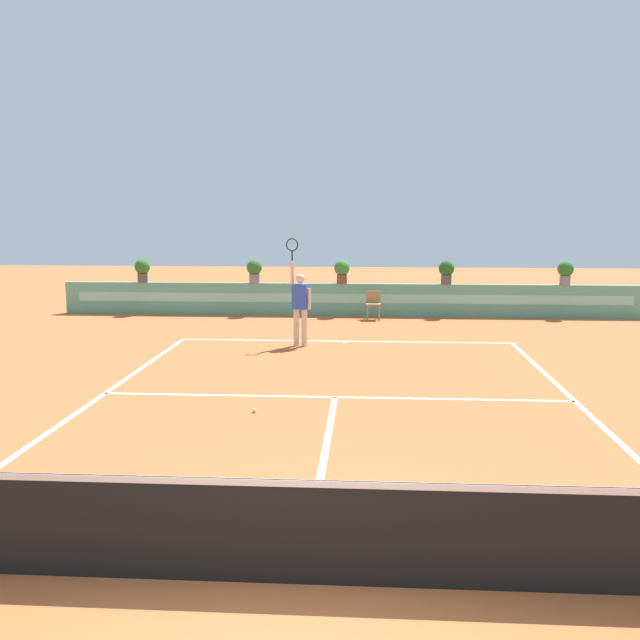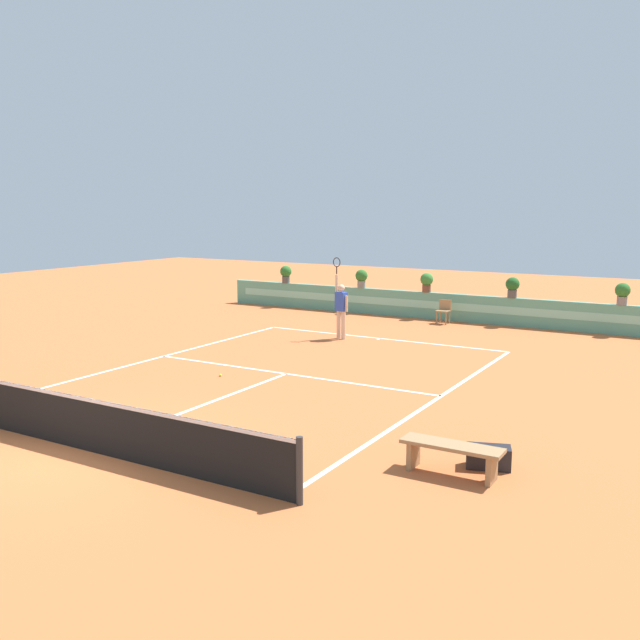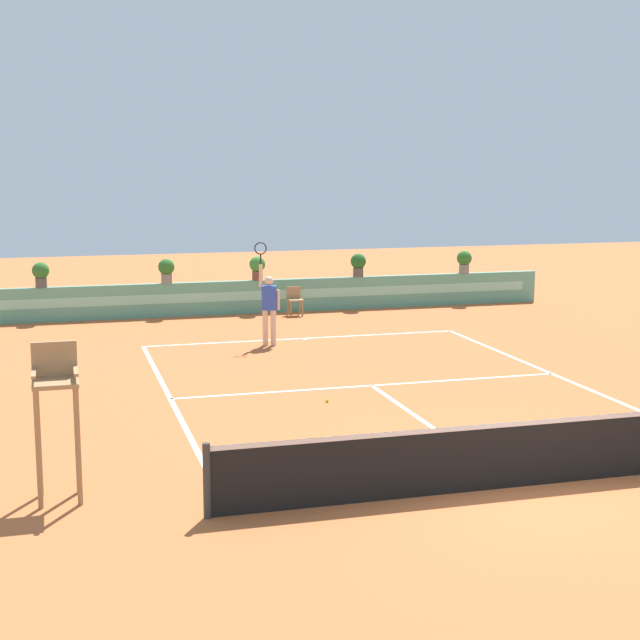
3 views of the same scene
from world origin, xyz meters
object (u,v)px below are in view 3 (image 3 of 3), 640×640
potted_plant_far_right (464,260)px  tennis_ball_near_baseline (327,400)px  umpire_chair (56,403)px  potted_plant_centre (257,267)px  potted_plant_left (166,269)px  ball_kid_chair (295,299)px  potted_plant_right (358,264)px  potted_plant_far_left (41,273)px  tennis_player (269,304)px

potted_plant_far_right → tennis_ball_near_baseline: bearing=-125.1°
umpire_chair → tennis_ball_near_baseline: umpire_chair is taller
potted_plant_centre → potted_plant_left: same height
ball_kid_chair → potted_plant_centre: bearing=143.0°
potted_plant_right → potted_plant_far_right: same height
umpire_chair → potted_plant_far_right: umpire_chair is taller
potted_plant_right → potted_plant_centre: 3.20m
potted_plant_right → potted_plant_far_left: (-9.47, 0.00, 0.00)m
tennis_ball_near_baseline → potted_plant_left: bearing=98.9°
tennis_player → tennis_ball_near_baseline: 5.96m
umpire_chair → potted_plant_left: bearing=77.9°
potted_plant_right → potted_plant_left: (-5.92, 0.00, 0.00)m
umpire_chair → ball_kid_chair: bearing=64.2°
potted_plant_right → potted_plant_far_left: 9.47m
ball_kid_chair → tennis_ball_near_baseline: size_ratio=12.50×
potted_plant_left → potted_plant_right: bearing=0.0°
potted_plant_far_right → potted_plant_far_left: same height
potted_plant_far_left → potted_plant_right: bearing=0.0°
umpire_chair → potted_plant_centre: size_ratio=2.96×
potted_plant_left → umpire_chair: bearing=-102.1°
ball_kid_chair → potted_plant_left: (-3.70, 0.73, 0.93)m
tennis_ball_near_baseline → potted_plant_far_right: potted_plant_far_right is taller
potted_plant_right → potted_plant_centre: (-3.20, 0.00, 0.00)m
tennis_ball_near_baseline → potted_plant_far_left: bearing=115.5°
potted_plant_far_left → umpire_chair: bearing=-88.9°
potted_plant_right → potted_plant_far_right: (3.57, 0.00, 0.00)m
umpire_chair → potted_plant_left: size_ratio=2.96×
tennis_player → potted_plant_right: tennis_player is taller
potted_plant_right → potted_plant_left: same height
potted_plant_far_right → potted_plant_left: size_ratio=1.00×
potted_plant_centre → potted_plant_far_right: size_ratio=1.00×
ball_kid_chair → potted_plant_far_right: potted_plant_far_right is taller
potted_plant_right → tennis_ball_near_baseline: bearing=-110.8°
tennis_player → ball_kid_chair: bearing=68.1°
potted_plant_far_right → potted_plant_left: (-9.49, 0.00, 0.00)m
potted_plant_centre → potted_plant_far_left: (-6.27, 0.00, 0.00)m
potted_plant_right → potted_plant_far_left: bearing=180.0°
tennis_ball_near_baseline → potted_plant_far_right: 13.57m
potted_plant_centre → potted_plant_far_right: bearing=0.0°
umpire_chair → potted_plant_far_left: size_ratio=2.96×
umpire_chair → tennis_ball_near_baseline: size_ratio=31.47×
potted_plant_far_right → potted_plant_left: bearing=180.0°
umpire_chair → tennis_ball_near_baseline: 6.56m
tennis_player → tennis_ball_near_baseline: tennis_player is taller
potted_plant_right → potted_plant_far_left: same height
umpire_chair → tennis_player: size_ratio=0.83×
ball_kid_chair → potted_plant_far_right: 5.91m
potted_plant_centre → potted_plant_far_right: same height
ball_kid_chair → potted_plant_left: 3.88m
tennis_ball_near_baseline → potted_plant_right: (4.20, 11.04, 1.38)m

